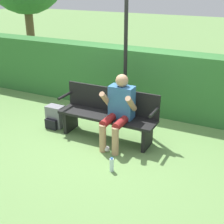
{
  "coord_description": "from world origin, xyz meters",
  "views": [
    {
      "loc": [
        2.24,
        -4.3,
        2.59
      ],
      "look_at": [
        0.15,
        -0.1,
        0.57
      ],
      "focal_mm": 50.0,
      "sensor_mm": 36.0,
      "label": 1
    }
  ],
  "objects": [
    {
      "name": "backpack",
      "position": [
        -1.09,
        -0.02,
        0.2
      ],
      "size": [
        0.31,
        0.28,
        0.41
      ],
      "color": "slate",
      "rests_on": "ground"
    },
    {
      "name": "litter_crumple",
      "position": [
        0.21,
        -0.4,
        0.05
      ],
      "size": [
        0.1,
        0.1,
        0.1
      ],
      "color": "silver",
      "rests_on": "ground"
    },
    {
      "name": "person_seated",
      "position": [
        0.26,
        -0.06,
        0.65
      ],
      "size": [
        0.54,
        0.63,
        1.18
      ],
      "color": "#336699",
      "rests_on": "ground"
    },
    {
      "name": "park_bench",
      "position": [
        0.0,
        0.07,
        0.45
      ],
      "size": [
        1.73,
        0.44,
        0.87
      ],
      "color": "black",
      "rests_on": "ground"
    },
    {
      "name": "hedge_back",
      "position": [
        0.0,
        1.49,
        0.64
      ],
      "size": [
        12.0,
        0.5,
        1.29
      ],
      "color": "#337033",
      "rests_on": "ground"
    },
    {
      "name": "water_bottle",
      "position": [
        0.53,
        -0.87,
        0.1
      ],
      "size": [
        0.06,
        0.06,
        0.22
      ],
      "color": "silver",
      "rests_on": "ground"
    },
    {
      "name": "signpost",
      "position": [
        -0.06,
        0.88,
        1.57
      ],
      "size": [
        0.37,
        0.09,
        2.86
      ],
      "color": "black",
      "rests_on": "ground"
    },
    {
      "name": "ground_plane",
      "position": [
        0.0,
        0.0,
        0.0
      ],
      "size": [
        40.0,
        40.0,
        0.0
      ],
      "primitive_type": "plane",
      "color": "#668E4C"
    }
  ]
}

